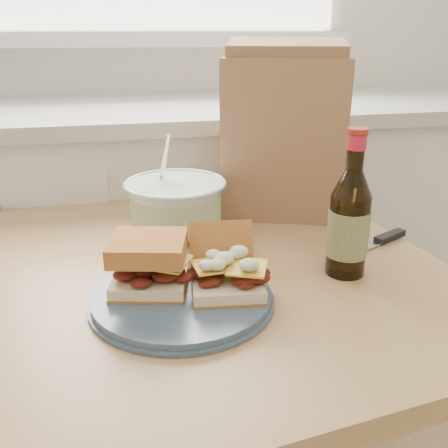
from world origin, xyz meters
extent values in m
cube|color=white|center=(0.00, 1.70, 0.45)|extent=(2.40, 0.60, 0.90)
cube|color=beige|center=(0.00, 1.70, 0.92)|extent=(2.50, 0.64, 0.04)
cube|color=#B27E54|center=(-0.07, 0.98, 0.72)|extent=(1.00, 1.00, 0.04)
cube|color=#B27E54|center=(-0.51, 1.32, 0.35)|extent=(0.07, 0.07, 0.70)
cube|color=#B27E54|center=(0.27, 1.43, 0.35)|extent=(0.07, 0.07, 0.70)
cylinder|color=#3D5063|center=(-0.12, 0.85, 0.75)|extent=(0.29, 0.29, 0.02)
cube|color=beige|center=(-0.16, 0.88, 0.77)|extent=(0.14, 0.13, 0.02)
cube|color=yellow|center=(-0.16, 0.88, 0.81)|extent=(0.08, 0.08, 0.00)
cube|color=#AB5F2D|center=(-0.16, 0.88, 0.83)|extent=(0.14, 0.13, 0.03)
cube|color=beige|center=(-0.04, 0.84, 0.77)|extent=(0.12, 0.11, 0.02)
cube|color=yellow|center=(-0.04, 0.84, 0.81)|extent=(0.07, 0.07, 0.00)
cube|color=#AB5F2D|center=(-0.04, 0.90, 0.81)|extent=(0.11, 0.09, 0.10)
cone|color=white|center=(-0.08, 1.16, 0.80)|extent=(0.21, 0.21, 0.11)
cylinder|color=beige|center=(-0.08, 1.16, 0.79)|extent=(0.19, 0.19, 0.07)
torus|color=white|center=(-0.08, 1.16, 0.85)|extent=(0.22, 0.22, 0.01)
cylinder|color=silver|center=(-0.10, 1.19, 0.89)|extent=(0.03, 0.09, 0.14)
cylinder|color=black|center=(0.19, 0.89, 0.82)|extent=(0.07, 0.07, 0.15)
cone|color=black|center=(0.19, 0.89, 0.91)|extent=(0.07, 0.07, 0.04)
cylinder|color=black|center=(0.19, 0.89, 0.96)|extent=(0.03, 0.03, 0.06)
cylinder|color=red|center=(0.19, 0.89, 0.98)|extent=(0.03, 0.03, 0.02)
cylinder|color=#AD2A20|center=(0.19, 0.89, 1.00)|extent=(0.03, 0.03, 0.01)
cylinder|color=#334120|center=(0.19, 0.89, 0.82)|extent=(0.07, 0.07, 0.08)
cube|color=silver|center=(0.26, 0.97, 0.75)|extent=(0.14, 0.08, 0.00)
cube|color=black|center=(0.34, 1.01, 0.75)|extent=(0.08, 0.05, 0.01)
cube|color=#976749|center=(0.18, 1.23, 0.92)|extent=(0.31, 0.26, 0.35)
camera|label=1|loc=(-0.20, 0.15, 1.15)|focal=40.00mm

